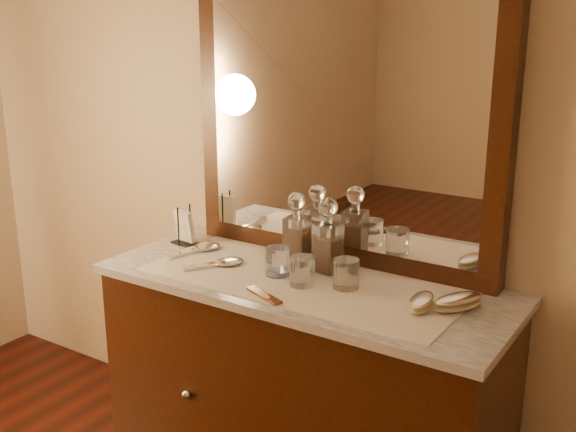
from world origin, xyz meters
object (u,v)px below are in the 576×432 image
(decanter_right, at_px, (328,243))
(brush_far, at_px, (458,302))
(pin_dish, at_px, (280,270))
(hand_mirror_outer, at_px, (202,248))
(brush_near, at_px, (421,302))
(hand_mirror_inner, at_px, (223,262))
(mirror_frame, at_px, (342,125))
(comb, at_px, (264,295))
(decanter_left, at_px, (297,235))
(dresser_cabinet, at_px, (303,394))
(napkin_rack, at_px, (185,229))

(decanter_right, xyz_separation_m, brush_far, (0.50, -0.07, -0.08))
(pin_dish, xyz_separation_m, brush_far, (0.63, 0.03, 0.02))
(decanter_right, xyz_separation_m, hand_mirror_outer, (-0.52, -0.07, -0.09))
(pin_dish, height_order, brush_near, brush_near)
(brush_near, bearing_deg, hand_mirror_inner, -178.10)
(pin_dish, xyz_separation_m, hand_mirror_outer, (-0.38, 0.04, 0.00))
(pin_dish, xyz_separation_m, hand_mirror_inner, (-0.21, -0.05, 0.00))
(brush_near, distance_m, hand_mirror_outer, 0.92)
(pin_dish, height_order, decanter_right, decanter_right)
(mirror_frame, height_order, comb, mirror_frame)
(comb, bearing_deg, decanter_right, 101.50)
(pin_dish, bearing_deg, brush_near, -2.46)
(decanter_left, distance_m, decanter_right, 0.15)
(brush_far, bearing_deg, hand_mirror_outer, 179.89)
(mirror_frame, relative_size, pin_dish, 13.71)
(comb, height_order, brush_near, brush_near)
(mirror_frame, bearing_deg, pin_dish, -112.36)
(pin_dish, relative_size, brush_near, 0.57)
(brush_near, bearing_deg, decanter_left, 164.40)
(dresser_cabinet, xyz_separation_m, comb, (-0.02, -0.21, 0.45))
(decanter_left, xyz_separation_m, hand_mirror_inner, (-0.20, -0.18, -0.09))
(napkin_rack, bearing_deg, decanter_right, 3.07)
(pin_dish, relative_size, brush_far, 0.47)
(pin_dish, relative_size, comb, 0.52)
(comb, xyz_separation_m, decanter_right, (0.05, 0.31, 0.10))
(decanter_left, relative_size, hand_mirror_outer, 1.11)
(hand_mirror_outer, bearing_deg, brush_near, -3.68)
(pin_dish, bearing_deg, decanter_right, 37.87)
(napkin_rack, height_order, decanter_right, decanter_right)
(pin_dish, bearing_deg, mirror_frame, 67.64)
(pin_dish, bearing_deg, decanter_left, 96.34)
(comb, relative_size, hand_mirror_outer, 0.72)
(dresser_cabinet, xyz_separation_m, brush_near, (0.43, -0.02, 0.46))
(comb, height_order, napkin_rack, napkin_rack)
(decanter_right, bearing_deg, hand_mirror_inner, -156.60)
(decanter_right, relative_size, hand_mirror_inner, 1.23)
(decanter_left, bearing_deg, decanter_right, -11.05)
(mirror_frame, xyz_separation_m, comb, (-0.02, -0.45, -0.49))
(napkin_rack, height_order, brush_near, napkin_rack)
(hand_mirror_inner, bearing_deg, decanter_left, 41.62)
(mirror_frame, xyz_separation_m, hand_mirror_outer, (-0.48, -0.21, -0.49))
(brush_far, bearing_deg, dresser_cabinet, -175.92)
(comb, xyz_separation_m, decanter_left, (-0.09, 0.34, 0.10))
(mirror_frame, bearing_deg, brush_near, -31.29)
(pin_dish, bearing_deg, brush_far, 3.11)
(comb, distance_m, hand_mirror_inner, 0.33)
(decanter_right, bearing_deg, comb, -99.98)
(hand_mirror_outer, bearing_deg, hand_mirror_inner, -26.37)
(dresser_cabinet, distance_m, brush_far, 0.71)
(decanter_left, xyz_separation_m, brush_far, (0.64, -0.10, -0.08))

